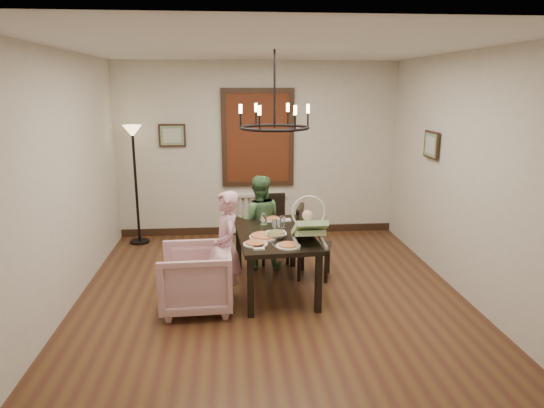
{
  "coord_description": "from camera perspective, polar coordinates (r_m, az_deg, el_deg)",
  "views": [
    {
      "loc": [
        -0.45,
        -5.3,
        2.41
      ],
      "look_at": [
        0.04,
        0.24,
        1.05
      ],
      "focal_mm": 32.0,
      "sensor_mm": 36.0,
      "label": 1
    }
  ],
  "objects": [
    {
      "name": "room_shell",
      "position": [
        5.77,
        -0.46,
        3.66
      ],
      "size": [
        4.51,
        5.0,
        2.81
      ],
      "color": "#462418",
      "rests_on": "ground"
    },
    {
      "name": "dining_table",
      "position": [
        5.8,
        0.28,
        -4.14
      ],
      "size": [
        0.96,
        1.58,
        0.72
      ],
      "rotation": [
        0.0,
        0.0,
        0.07
      ],
      "color": "black",
      "rests_on": "room_shell"
    },
    {
      "name": "chair_far",
      "position": [
        6.75,
        0.12,
        -2.95
      ],
      "size": [
        0.46,
        0.46,
        0.94
      ],
      "primitive_type": null,
      "rotation": [
        0.0,
        0.0,
        0.11
      ],
      "color": "black",
      "rests_on": "room_shell"
    },
    {
      "name": "chair_right",
      "position": [
        6.22,
        5.0,
        -4.49
      ],
      "size": [
        0.51,
        0.51,
        0.94
      ],
      "primitive_type": null,
      "rotation": [
        0.0,
        0.0,
        1.29
      ],
      "color": "black",
      "rests_on": "room_shell"
    },
    {
      "name": "armchair",
      "position": [
        5.44,
        -8.98,
        -8.62
      ],
      "size": [
        0.81,
        0.79,
        0.71
      ],
      "primitive_type": "imported",
      "rotation": [
        0.0,
        0.0,
        -1.54
      ],
      "color": "beige",
      "rests_on": "room_shell"
    },
    {
      "name": "elderly_woman",
      "position": [
        5.5,
        -5.33,
        -6.26
      ],
      "size": [
        0.33,
        0.43,
        1.07
      ],
      "primitive_type": "imported",
      "rotation": [
        0.0,
        0.0,
        -1.37
      ],
      "color": "#D797AA",
      "rests_on": "room_shell"
    },
    {
      "name": "seated_man",
      "position": [
        6.53,
        -1.53,
        -3.05
      ],
      "size": [
        0.54,
        0.43,
        1.05
      ],
      "primitive_type": "imported",
      "rotation": [
        0.0,
        0.0,
        3.08
      ],
      "color": "#4A7746",
      "rests_on": "room_shell"
    },
    {
      "name": "baby_bouncer",
      "position": [
        5.37,
        4.39,
        -2.68
      ],
      "size": [
        0.41,
        0.56,
        0.36
      ],
      "primitive_type": null,
      "rotation": [
        0.0,
        0.0,
        -0.01
      ],
      "color": "#A9D492",
      "rests_on": "dining_table"
    },
    {
      "name": "salad_bowl",
      "position": [
        5.56,
        0.47,
        -3.63
      ],
      "size": [
        0.29,
        0.29,
        0.07
      ],
      "primitive_type": "imported",
      "color": "white",
      "rests_on": "dining_table"
    },
    {
      "name": "pizza_platter",
      "position": [
        5.55,
        -0.98,
        -3.82
      ],
      "size": [
        0.33,
        0.33,
        0.04
      ],
      "primitive_type": "cylinder",
      "color": "tan",
      "rests_on": "dining_table"
    },
    {
      "name": "drinking_glass",
      "position": [
        5.81,
        0.32,
        -2.54
      ],
      "size": [
        0.07,
        0.07,
        0.13
      ],
      "primitive_type": "cylinder",
      "color": "silver",
      "rests_on": "dining_table"
    },
    {
      "name": "window_blinds",
      "position": [
        7.81,
        -1.68,
        7.78
      ],
      "size": [
        1.0,
        0.03,
        1.4
      ],
      "primitive_type": "cube",
      "color": "#532110",
      "rests_on": "room_shell"
    },
    {
      "name": "radiator",
      "position": [
        8.06,
        -1.63,
        -1.08
      ],
      "size": [
        0.92,
        0.12,
        0.62
      ],
      "primitive_type": null,
      "color": "silver",
      "rests_on": "room_shell"
    },
    {
      "name": "picture_back",
      "position": [
        7.86,
        -11.66,
        7.9
      ],
      "size": [
        0.42,
        0.03,
        0.36
      ],
      "primitive_type": "cube",
      "color": "black",
      "rests_on": "room_shell"
    },
    {
      "name": "picture_right",
      "position": [
        6.79,
        18.23,
        6.62
      ],
      "size": [
        0.03,
        0.42,
        0.36
      ],
      "primitive_type": "cube",
      "rotation": [
        0.0,
        0.0,
        1.57
      ],
      "color": "black",
      "rests_on": "room_shell"
    },
    {
      "name": "floor_lamp",
      "position": [
        7.74,
        -15.7,
        1.96
      ],
      "size": [
        0.3,
        0.3,
        1.8
      ],
      "primitive_type": null,
      "color": "black",
      "rests_on": "room_shell"
    },
    {
      "name": "chandelier",
      "position": [
        5.53,
        0.29,
        8.97
      ],
      "size": [
        0.8,
        0.8,
        0.04
      ],
      "primitive_type": "torus",
      "color": "black",
      "rests_on": "room_shell"
    }
  ]
}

